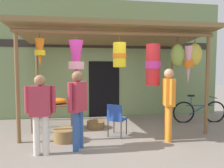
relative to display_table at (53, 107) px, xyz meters
The scene contains 12 objects.
ground_plane 1.65m from the display_table, 27.10° to the right, with size 30.00×30.00×0.00m, color gray.
shop_facade 2.51m from the display_table, 48.98° to the left, with size 9.29×0.29×4.18m.
market_stall_canopy 2.58m from the display_table, ahead, with size 5.22×2.63×2.87m.
display_table is the anchor object (origin of this frame).
flower_heap_on_table 0.22m from the display_table, 30.87° to the right, with size 0.60×0.42×0.17m.
folding_chair 1.88m from the display_table, 27.44° to the right, with size 0.55×0.55×0.84m.
wicker_basket_by_table 1.32m from the display_table, ahead, with size 0.51×0.51×0.20m, color brown.
wicker_basket_spare 1.19m from the display_table, 68.20° to the right, with size 0.52×0.52×0.29m, color olive.
parked_bicycle 4.57m from the display_table, ahead, with size 1.75×0.44×0.92m.
vendor_in_orange 1.75m from the display_table, 65.21° to the right, with size 0.40×0.51×1.68m.
customer_foreground 1.75m from the display_table, 90.09° to the right, with size 0.59×0.22×1.61m.
passerby_at_right 3.16m from the display_table, 24.87° to the right, with size 0.28×0.59×1.73m.
Camera 1 is at (-0.53, -5.18, 1.71)m, focal length 32.69 mm.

